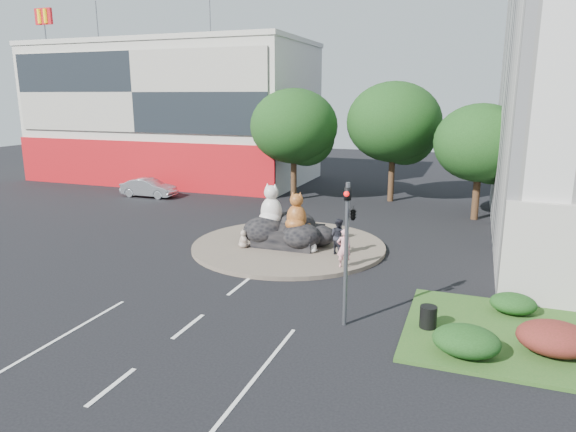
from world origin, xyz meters
name	(u,v)px	position (x,y,z in m)	size (l,w,h in m)	color
ground	(188,326)	(0.00, 0.00, 0.00)	(120.00, 120.00, 0.00)	black
roundabout_island	(289,246)	(0.00, 10.00, 0.10)	(10.00, 10.00, 0.20)	brown
rock_plinth	(289,236)	(0.00, 10.00, 0.65)	(3.20, 2.60, 0.90)	black
shophouse_block	(174,112)	(-18.00, 27.91, 6.18)	(25.20, 12.30, 17.40)	beige
grass_verge	(566,343)	(12.00, 3.00, 0.06)	(10.00, 6.00, 0.12)	#21511B
tree_left	(295,130)	(-3.93, 22.06, 5.25)	(6.46, 6.46, 8.27)	#382314
tree_mid	(395,126)	(3.07, 24.06, 5.56)	(6.84, 6.84, 8.76)	#382314
tree_right	(481,147)	(9.07, 20.06, 4.63)	(5.70, 5.70, 7.30)	#382314
hedge_near_green	(466,341)	(9.00, 1.00, 0.57)	(2.00, 1.60, 0.90)	#153811
hedge_red	(555,338)	(11.50, 2.00, 0.61)	(2.20, 1.76, 0.99)	#4C1F14
hedge_back_green	(513,303)	(10.50, 4.80, 0.48)	(1.60, 1.28, 0.72)	#153811
traffic_light	(350,224)	(5.10, 2.00, 3.62)	(0.44, 1.24, 5.00)	#595B60
cat_white	(271,204)	(-1.01, 10.14, 2.21)	(1.33, 1.15, 2.22)	beige
cat_tabby	(297,211)	(0.57, 9.60, 2.09)	(1.18, 1.03, 1.97)	#AB5923
kitten_calico	(244,238)	(-1.93, 8.63, 0.67)	(0.56, 0.49, 0.94)	silver
kitten_white	(313,245)	(1.62, 9.03, 0.59)	(0.47, 0.40, 0.78)	silver
pedestrian_pink	(344,248)	(3.58, 7.44, 1.08)	(0.64, 0.42, 1.76)	pink
pedestrian_dark	(338,236)	(2.87, 9.20, 1.09)	(0.86, 0.67, 1.78)	black
parked_car	(149,188)	(-14.96, 19.07, 0.72)	(1.53, 4.38, 1.44)	#B9BBC1
litter_bin	(428,317)	(7.75, 2.54, 0.49)	(0.57, 0.57, 0.75)	black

